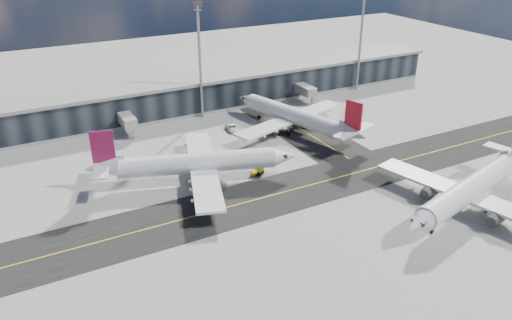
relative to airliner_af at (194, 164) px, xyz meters
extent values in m
plane|color=gray|center=(14.93, -15.72, -3.94)|extent=(300.00, 300.00, 0.00)
cube|color=black|center=(14.93, -11.72, -3.93)|extent=(180.00, 14.00, 0.02)
cube|color=black|center=(32.93, 19.28, -3.93)|extent=(14.00, 50.00, 0.02)
cube|color=yellow|center=(14.93, -11.72, -3.91)|extent=(180.00, 0.25, 0.01)
cube|color=yellow|center=(32.93, 19.28, -3.91)|extent=(0.25, 50.00, 0.01)
cube|color=black|center=(14.93, 39.28, 0.06)|extent=(150.00, 12.00, 8.00)
cube|color=gray|center=(14.93, 39.28, 4.46)|extent=(152.00, 13.00, 0.80)
cube|color=gray|center=(14.93, 39.28, -3.54)|extent=(150.00, 12.20, 0.80)
cube|color=gray|center=(-5.07, 31.28, -0.44)|extent=(3.00, 10.00, 2.40)
cylinder|color=gray|center=(-5.07, 26.28, -2.74)|extent=(0.60, 0.60, 2.40)
cube|color=gray|center=(44.93, 31.28, -0.44)|extent=(3.00, 10.00, 2.40)
cylinder|color=gray|center=(44.93, 26.28, -2.74)|extent=(0.60, 0.60, 2.40)
cylinder|color=gray|center=(14.93, 32.28, 10.06)|extent=(0.70, 0.70, 28.00)
cube|color=#2D2D30|center=(14.93, 32.28, 24.26)|extent=(2.50, 0.50, 1.40)
cylinder|color=gray|center=(64.93, 32.28, 10.06)|extent=(0.70, 0.70, 28.00)
cylinder|color=white|center=(0.58, -0.19, 0.07)|extent=(29.84, 13.02, 4.01)
cone|color=white|center=(16.79, -5.40, 0.07)|extent=(6.00, 5.35, 4.01)
cone|color=white|center=(-16.11, 5.18, 0.67)|extent=(6.95, 5.66, 4.01)
cube|color=white|center=(1.53, -0.49, -0.93)|extent=(15.20, 33.96, 0.50)
cylinder|color=#2D2D30|center=(4.33, 4.92, -2.03)|extent=(4.71, 3.48, 2.30)
cylinder|color=#2D2D30|center=(0.64, -6.52, -2.03)|extent=(4.71, 3.48, 2.30)
cube|color=silver|center=(4.33, 4.92, -1.23)|extent=(2.03, 1.00, 0.80)
cube|color=silver|center=(0.64, -6.52, -1.23)|extent=(2.03, 1.00, 0.80)
cube|color=#6E134D|center=(-15.63, 5.03, 4.88)|extent=(4.14, 1.72, 6.21)
cube|color=white|center=(-16.11, 5.18, 1.27)|extent=(6.35, 12.30, 0.35)
cube|color=#2D2D30|center=(16.31, -5.25, 0.47)|extent=(2.58, 2.71, 0.70)
cylinder|color=gray|center=(12.02, -3.87, -2.74)|extent=(0.30, 0.30, 2.00)
cylinder|color=black|center=(12.02, -3.87, -3.49)|extent=(0.97, 0.61, 0.90)
cylinder|color=black|center=(0.55, 2.98, -3.39)|extent=(1.20, 0.81, 1.10)
cylinder|color=black|center=(-1.30, -2.74, -3.39)|extent=(1.20, 0.81, 1.10)
cylinder|color=white|center=(30.76, 13.01, 0.00)|extent=(12.03, 29.45, 3.94)
cone|color=white|center=(26.08, 29.08, 0.00)|extent=(5.16, 5.83, 3.94)
cone|color=white|center=(35.57, -3.53, 0.59)|extent=(5.43, 6.77, 3.94)
cube|color=white|center=(30.48, 13.96, -0.98)|extent=(33.51, 14.07, 0.49)
cylinder|color=#2D2D30|center=(24.53, 13.25, -2.07)|extent=(3.33, 4.60, 2.26)
cylinder|color=#2D2D30|center=(35.88, 16.55, -2.07)|extent=(3.33, 4.60, 2.26)
cube|color=silver|center=(24.53, 13.25, -1.28)|extent=(0.93, 2.00, 0.79)
cube|color=silver|center=(35.88, 16.55, -1.28)|extent=(0.93, 2.00, 0.79)
cube|color=red|center=(35.43, -3.05, 4.72)|extent=(1.58, 4.09, 6.10)
cube|color=white|center=(35.57, -3.53, 1.18)|extent=(12.11, 5.95, 0.34)
cube|color=#2D2D30|center=(26.22, 28.61, 0.39)|extent=(2.63, 2.50, 0.69)
cylinder|color=gray|center=(27.46, 24.35, -2.76)|extent=(0.29, 0.29, 1.97)
cylinder|color=black|center=(27.46, 24.35, -3.49)|extent=(0.58, 0.95, 0.89)
cylinder|color=black|center=(28.19, 11.24, -3.40)|extent=(0.77, 1.18, 1.08)
cylinder|color=black|center=(33.87, 12.89, -3.40)|extent=(0.77, 1.18, 1.08)
cylinder|color=silver|center=(39.13, -31.88, 0.07)|extent=(30.16, 11.24, 4.01)
cone|color=silver|center=(22.59, -36.04, 0.07)|extent=(5.84, 5.12, 4.01)
cube|color=silver|center=(38.15, -32.12, -0.93)|extent=(13.20, 34.30, 0.50)
cylinder|color=#2D2D30|center=(38.65, -38.20, -2.03)|extent=(4.65, 3.27, 2.31)
cylinder|color=#2D2D30|center=(35.71, -26.53, -2.03)|extent=(4.65, 3.27, 2.31)
cube|color=silver|center=(38.65, -38.20, -1.23)|extent=(2.04, 0.88, 0.80)
cube|color=silver|center=(35.71, -26.53, -1.23)|extent=(2.04, 0.88, 0.80)
cube|color=#2D2D30|center=(23.08, -35.92, 0.48)|extent=(2.48, 2.63, 0.70)
cylinder|color=gray|center=(27.45, -34.82, -2.73)|extent=(0.29, 0.29, 2.01)
cylinder|color=black|center=(27.45, -34.82, -3.49)|extent=(0.96, 0.56, 0.90)
cylinder|color=black|center=(40.84, -34.55, -3.39)|extent=(1.19, 0.76, 1.10)
cylinder|color=black|center=(39.36, -28.71, -3.39)|extent=(1.19, 0.76, 1.10)
cube|color=yellow|center=(12.09, -3.01, -3.23)|extent=(3.10, 2.13, 0.66)
cube|color=yellow|center=(12.90, -2.75, -2.62)|extent=(1.37, 1.49, 0.85)
cube|color=black|center=(12.90, -2.75, -2.29)|extent=(1.26, 1.41, 0.24)
cylinder|color=black|center=(12.80, -2.14, -3.61)|extent=(0.70, 0.43, 0.66)
cylinder|color=black|center=(13.18, -3.30, -3.61)|extent=(0.70, 0.43, 0.66)
cylinder|color=black|center=(11.01, -2.72, -3.61)|extent=(0.70, 0.43, 0.66)
cylinder|color=black|center=(11.39, -3.89, -3.61)|extent=(0.70, 0.43, 0.66)
imported|color=white|center=(17.72, 20.25, -3.24)|extent=(2.87, 5.27, 1.40)
camera|label=1|loc=(-29.85, -81.46, 42.24)|focal=35.00mm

